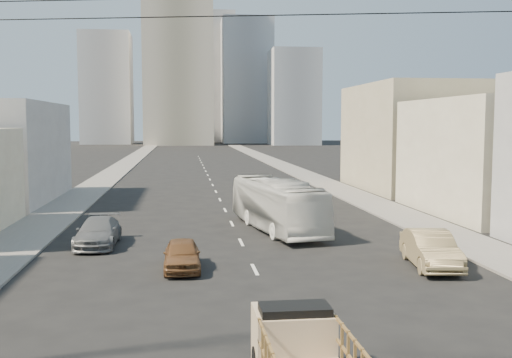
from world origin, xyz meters
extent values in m
cube|color=slate|center=(-11.75, 70.00, 0.06)|extent=(3.50, 180.00, 0.12)
cube|color=slate|center=(11.75, 70.00, 0.06)|extent=(3.50, 180.00, 0.12)
cube|color=silver|center=(0.00, 8.00, 0.01)|extent=(0.15, 2.00, 0.01)
cube|color=silver|center=(0.00, 14.00, 0.01)|extent=(0.15, 2.00, 0.01)
cube|color=silver|center=(0.00, 20.00, 0.01)|extent=(0.15, 2.00, 0.01)
cube|color=silver|center=(0.00, 26.00, 0.01)|extent=(0.15, 2.00, 0.01)
cube|color=silver|center=(0.00, 32.00, 0.01)|extent=(0.15, 2.00, 0.01)
cube|color=silver|center=(0.00, 38.00, 0.01)|extent=(0.15, 2.00, 0.01)
cube|color=silver|center=(0.00, 44.00, 0.01)|extent=(0.15, 2.00, 0.01)
cube|color=silver|center=(0.00, 50.00, 0.01)|extent=(0.15, 2.00, 0.01)
cube|color=silver|center=(0.00, 56.00, 0.01)|extent=(0.15, 2.00, 0.01)
cube|color=silver|center=(0.00, 62.00, 0.01)|extent=(0.15, 2.00, 0.01)
cube|color=silver|center=(0.00, 68.00, 0.01)|extent=(0.15, 2.00, 0.01)
cube|color=silver|center=(0.00, 74.00, 0.01)|extent=(0.15, 2.00, 0.01)
cube|color=silver|center=(0.00, 80.00, 0.01)|extent=(0.15, 2.00, 0.01)
cube|color=silver|center=(0.00, 86.00, 0.01)|extent=(0.15, 2.00, 0.01)
cube|color=silver|center=(0.00, 92.00, 0.01)|extent=(0.15, 2.00, 0.01)
cube|color=silver|center=(0.00, 98.00, 0.01)|extent=(0.15, 2.00, 0.01)
cube|color=silver|center=(0.00, 104.00, 0.01)|extent=(0.15, 2.00, 0.01)
cube|color=#CCAE89|center=(-0.38, 3.00, 0.95)|extent=(1.90, 1.60, 1.50)
cube|color=black|center=(-0.38, 2.75, 1.55)|extent=(1.70, 0.90, 0.70)
imported|color=silver|center=(2.46, 23.45, 1.51)|extent=(4.37, 11.14, 3.03)
imported|color=brown|center=(-3.11, 14.38, 0.66)|extent=(1.57, 3.87, 1.32)
imported|color=#948056|center=(7.72, 13.50, 0.80)|extent=(2.34, 5.05, 1.60)
imported|color=slate|center=(-7.41, 20.00, 0.71)|extent=(2.10, 4.96, 1.43)
cylinder|color=black|center=(0.00, 1.50, 8.60)|extent=(23.01, 5.02, 0.02)
cube|color=#BEB299|center=(19.50, 28.00, 4.00)|extent=(11.00, 14.00, 8.00)
cube|color=tan|center=(20.00, 44.00, 5.00)|extent=(12.00, 16.00, 10.00)
cube|color=tan|center=(-4.00, 170.00, 30.00)|extent=(20.00, 20.00, 60.00)
cube|color=#97999F|center=(18.00, 185.00, 20.00)|extent=(16.00, 16.00, 40.00)
cube|color=#97999F|center=(-26.00, 180.00, 17.00)|extent=(15.00, 15.00, 34.00)
cube|color=gray|center=(6.00, 200.00, 22.00)|extent=(18.00, 18.00, 44.00)
cube|color=#97999F|center=(30.00, 165.00, 14.00)|extent=(14.00, 14.00, 28.00)
camera|label=1|loc=(-3.05, -11.19, 6.29)|focal=42.00mm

